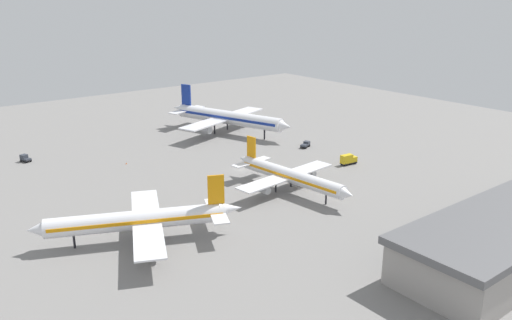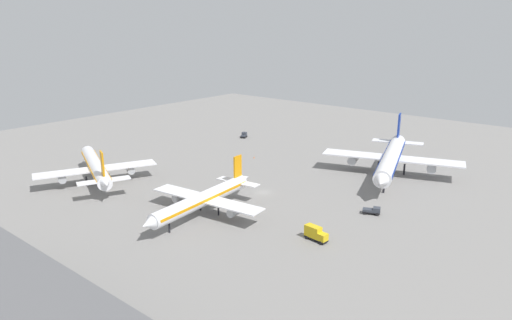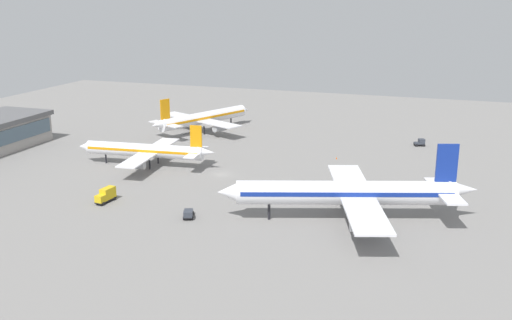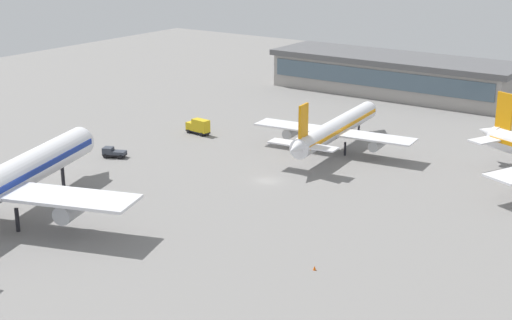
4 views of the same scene
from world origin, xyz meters
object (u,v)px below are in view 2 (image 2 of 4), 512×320
(airplane_taxiing, at_px, (203,199))
(baggage_tug, at_px, (244,135))
(catering_truck, at_px, (315,233))
(safety_cone_near_gate, at_px, (254,157))
(pushback_tractor, at_px, (373,211))
(airplane_distant, at_px, (96,167))
(airplane_at_gate, at_px, (391,158))

(airplane_taxiing, distance_m, baggage_tug, 86.45)
(baggage_tug, height_order, catering_truck, catering_truck)
(airplane_taxiing, height_order, catering_truck, airplane_taxiing)
(safety_cone_near_gate, bearing_deg, airplane_taxiing, -63.48)
(pushback_tractor, bearing_deg, baggage_tug, 129.64)
(catering_truck, height_order, safety_cone_near_gate, catering_truck)
(airplane_taxiing, xyz_separation_m, pushback_tractor, (32.67, 28.50, -3.54))
(airplane_distant, xyz_separation_m, baggage_tug, (-4.07, 73.79, -3.81))
(airplane_taxiing, relative_size, airplane_distant, 0.96)
(airplane_distant, bearing_deg, baggage_tug, -62.49)
(catering_truck, bearing_deg, airplane_taxiing, -162.40)
(airplane_distant, bearing_deg, pushback_tractor, -133.83)
(airplane_distant, xyz_separation_m, catering_truck, (74.45, 8.60, -3.27))
(airplane_taxiing, distance_m, safety_cone_near_gate, 55.19)
(airplane_distant, distance_m, catering_truck, 75.02)
(airplane_taxiing, xyz_separation_m, catering_truck, (29.76, 6.13, -2.81))
(airplane_distant, relative_size, pushback_tractor, 8.82)
(airplane_at_gate, xyz_separation_m, safety_cone_near_gate, (-47.09, -11.95, -5.80))
(airplane_at_gate, xyz_separation_m, pushback_tractor, (10.16, -32.69, -5.13))
(pushback_tractor, xyz_separation_m, baggage_tug, (-81.43, 42.82, 0.19))
(airplane_at_gate, bearing_deg, airplane_distant, -64.99)
(airplane_taxiing, bearing_deg, airplane_at_gate, 153.85)
(catering_truck, bearing_deg, safety_cone_near_gate, 147.54)
(airplane_at_gate, bearing_deg, airplane_taxiing, -38.63)
(baggage_tug, bearing_deg, safety_cone_near_gate, -154.21)
(catering_truck, bearing_deg, pushback_tractor, 88.54)
(airplane_distant, relative_size, baggage_tug, 11.50)
(baggage_tug, xyz_separation_m, catering_truck, (78.52, -65.19, 0.54))
(airplane_taxiing, xyz_separation_m, airplane_distant, (-44.69, -2.47, 0.46))
(airplane_taxiing, bearing_deg, pushback_tractor, 125.15)
(airplane_taxiing, bearing_deg, catering_truck, 95.69)
(airplane_taxiing, height_order, baggage_tug, airplane_taxiing)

